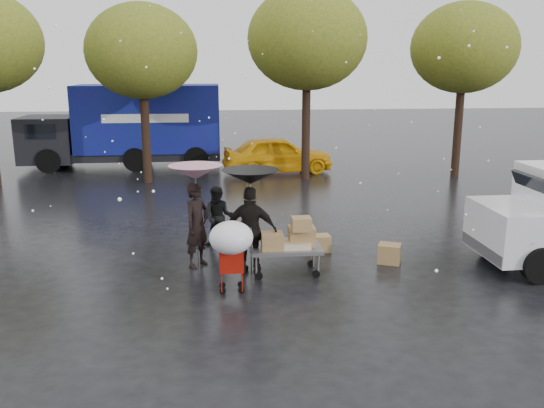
{
  "coord_description": "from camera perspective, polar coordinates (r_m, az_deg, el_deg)",
  "views": [
    {
      "loc": [
        -0.92,
        -11.67,
        4.34
      ],
      "look_at": [
        0.32,
        1.0,
        1.24
      ],
      "focal_mm": 38.0,
      "sensor_mm": 36.0,
      "label": 1
    }
  ],
  "objects": [
    {
      "name": "shopping_cart",
      "position": [
        10.98,
        -4.07,
        -3.72
      ],
      "size": [
        0.84,
        0.84,
        1.46
      ],
      "color": "#A81409",
      "rests_on": "ground"
    },
    {
      "name": "tree_row",
      "position": [
        21.69,
        -4.56,
        15.44
      ],
      "size": [
        21.6,
        4.4,
        7.12
      ],
      "color": "black",
      "rests_on": "ground"
    },
    {
      "name": "ground",
      "position": [
        12.49,
        -1.02,
        -6.67
      ],
      "size": [
        90.0,
        90.0,
        0.0
      ],
      "primitive_type": "plane",
      "color": "black",
      "rests_on": "ground"
    },
    {
      "name": "person_pink",
      "position": [
        12.63,
        -7.43,
        -2.09
      ],
      "size": [
        0.77,
        0.81,
        1.87
      ],
      "primitive_type": "imported",
      "rotation": [
        0.0,
        0.0,
        0.91
      ],
      "color": "black",
      "rests_on": "ground"
    },
    {
      "name": "person_black",
      "position": [
        12.08,
        -2.1,
        -2.67
      ],
      "size": [
        1.18,
        0.69,
        1.89
      ],
      "primitive_type": "imported",
      "rotation": [
        0.0,
        0.0,
        2.92
      ],
      "color": "black",
      "rests_on": "ground"
    },
    {
      "name": "blue_truck",
      "position": [
        25.58,
        -13.94,
        7.48
      ],
      "size": [
        8.3,
        2.6,
        3.5
      ],
      "color": "navy",
      "rests_on": "ground"
    },
    {
      "name": "box_ground_near",
      "position": [
        13.19,
        11.55,
        -4.83
      ],
      "size": [
        0.6,
        0.55,
        0.44
      ],
      "primitive_type": "cube",
      "rotation": [
        0.0,
        0.0,
        -0.41
      ],
      "color": "olive",
      "rests_on": "ground"
    },
    {
      "name": "box_ground_far",
      "position": [
        13.77,
        4.69,
        -3.89
      ],
      "size": [
        0.53,
        0.42,
        0.39
      ],
      "primitive_type": "cube",
      "rotation": [
        0.0,
        0.0,
        0.06
      ],
      "color": "olive",
      "rests_on": "ground"
    },
    {
      "name": "person_middle",
      "position": [
        13.96,
        -5.32,
        -1.3
      ],
      "size": [
        0.83,
        0.7,
        1.5
      ],
      "primitive_type": "imported",
      "rotation": [
        0.0,
        0.0,
        -0.2
      ],
      "color": "black",
      "rests_on": "ground"
    },
    {
      "name": "umbrella_pink",
      "position": [
        12.37,
        -7.59,
        3.13
      ],
      "size": [
        1.16,
        1.16,
        2.26
      ],
      "color": "#4C4C4C",
      "rests_on": "ground"
    },
    {
      "name": "vendor_cart",
      "position": [
        12.14,
        1.78,
        -3.66
      ],
      "size": [
        1.52,
        0.8,
        1.27
      ],
      "color": "slate",
      "rests_on": "ground"
    },
    {
      "name": "umbrella_black",
      "position": [
        11.81,
        -2.15,
        2.69
      ],
      "size": [
        1.2,
        1.2,
        2.24
      ],
      "color": "#4C4C4C",
      "rests_on": "ground"
    },
    {
      "name": "yellow_taxi",
      "position": [
        23.58,
        0.56,
        4.93
      ],
      "size": [
        4.63,
        2.32,
        1.51
      ],
      "primitive_type": "imported",
      "rotation": [
        0.0,
        0.0,
        1.69
      ],
      "color": "#EEA70C",
      "rests_on": "ground"
    }
  ]
}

